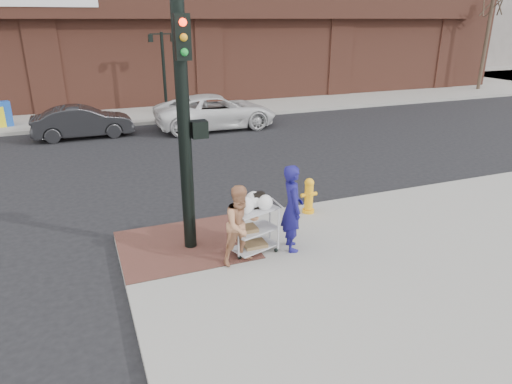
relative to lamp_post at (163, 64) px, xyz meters
name	(u,v)px	position (x,y,z in m)	size (l,w,h in m)	color
ground	(224,265)	(-2.00, -16.00, -2.62)	(220.00, 220.00, 0.00)	black
sidewalk_far	(247,74)	(10.50, 16.00, -2.54)	(65.00, 36.00, 0.15)	gray
brick_curb_ramp	(185,244)	(-2.60, -15.10, -2.46)	(2.80, 2.40, 0.01)	#502F25
lamp_post	(163,64)	(0.00, 0.00, 0.00)	(1.32, 0.22, 4.00)	black
traffic_signal_pole	(185,124)	(-2.48, -15.23, 0.21)	(0.61, 0.51, 5.00)	black
woman_blue	(292,208)	(-0.52, -16.08, -1.54)	(0.68, 0.45, 1.86)	navy
pedestrian_tan	(241,225)	(-1.70, -16.25, -1.65)	(0.79, 0.62, 1.63)	#B47A55
sedan_dark	(83,122)	(-4.23, -3.49, -1.95)	(1.42, 4.08, 1.34)	black
minivan_white	(216,112)	(1.54, -3.87, -1.85)	(2.56, 5.56, 1.54)	silver
utility_cart	(255,226)	(-1.30, -15.93, -1.88)	(1.05, 0.78, 1.31)	#AFB0B5
fire_hydrant	(309,195)	(0.73, -14.50, -2.00)	(0.43, 0.30, 0.91)	#FEAD15
newsbox_yellow	(0,117)	(-7.64, -0.66, -2.01)	(0.39, 0.35, 0.92)	yellow
newsbox_blue	(5,114)	(-7.44, -0.55, -1.90)	(0.47, 0.43, 1.13)	#1A4BAD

